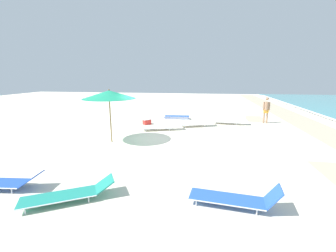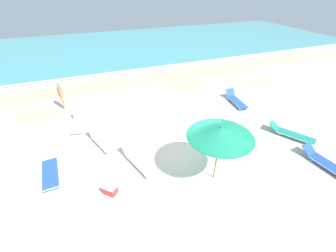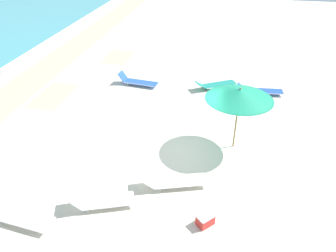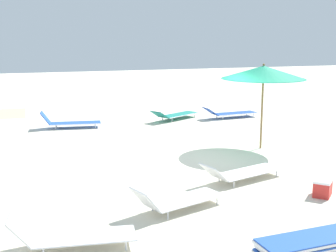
{
  "view_description": "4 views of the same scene",
  "coord_description": "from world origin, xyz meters",
  "px_view_note": "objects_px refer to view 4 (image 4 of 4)",
  "views": [
    {
      "loc": [
        10.72,
        2.43,
        3.18
      ],
      "look_at": [
        -0.02,
        0.71,
        0.72
      ],
      "focal_mm": 24.0,
      "sensor_mm": 36.0,
      "label": 1
    },
    {
      "loc": [
        -3.45,
        -7.48,
        6.98
      ],
      "look_at": [
        -0.14,
        1.11,
        0.86
      ],
      "focal_mm": 24.0,
      "sensor_mm": 36.0,
      "label": 2
    },
    {
      "loc": [
        -10.16,
        -1.43,
        7.63
      ],
      "look_at": [
        0.23,
        0.57,
        0.94
      ],
      "focal_mm": 35.0,
      "sensor_mm": 36.0,
      "label": 3
    },
    {
      "loc": [
        -11.64,
        4.75,
        3.49
      ],
      "look_at": [
        0.44,
        1.05,
        0.92
      ],
      "focal_mm": 50.0,
      "sensor_mm": 36.0,
      "label": 4
    }
  ],
  "objects_px": {
    "beach_umbrella": "(263,73)",
    "sun_lounger_under_umbrella": "(177,200)",
    "sun_lounger_mid_beach_pair_a": "(70,122)",
    "sun_lounger_near_water_right": "(241,172)",
    "lounger_stack": "(312,244)",
    "cooler_box": "(323,187)",
    "sun_lounger_beside_umbrella": "(175,115)",
    "sun_lounger_mid_beach_solo": "(71,235)",
    "sun_lounger_near_water_left": "(230,113)"
  },
  "relations": [
    {
      "from": "sun_lounger_under_umbrella",
      "to": "sun_lounger_beside_umbrella",
      "type": "distance_m",
      "value": 9.71
    },
    {
      "from": "sun_lounger_near_water_right",
      "to": "sun_lounger_mid_beach_solo",
      "type": "xyz_separation_m",
      "value": [
        -2.39,
        4.21,
        0.01
      ]
    },
    {
      "from": "beach_umbrella",
      "to": "sun_lounger_mid_beach_pair_a",
      "type": "bearing_deg",
      "value": 47.61
    },
    {
      "from": "sun_lounger_under_umbrella",
      "to": "sun_lounger_mid_beach_solo",
      "type": "distance_m",
      "value": 2.41
    },
    {
      "from": "beach_umbrella",
      "to": "sun_lounger_mid_beach_pair_a",
      "type": "distance_m",
      "value": 7.41
    },
    {
      "from": "sun_lounger_beside_umbrella",
      "to": "sun_lounger_near_water_right",
      "type": "distance_m",
      "value": 7.97
    },
    {
      "from": "sun_lounger_beside_umbrella",
      "to": "sun_lounger_near_water_left",
      "type": "xyz_separation_m",
      "value": [
        -0.3,
        -2.28,
        0.0
      ]
    },
    {
      "from": "sun_lounger_under_umbrella",
      "to": "sun_lounger_beside_umbrella",
      "type": "bearing_deg",
      "value": -37.4
    },
    {
      "from": "sun_lounger_near_water_left",
      "to": "cooler_box",
      "type": "xyz_separation_m",
      "value": [
        -9.09,
        1.96,
        -0.02
      ]
    },
    {
      "from": "lounger_stack",
      "to": "sun_lounger_mid_beach_pair_a",
      "type": "xyz_separation_m",
      "value": [
        11.12,
        2.81,
        0.1
      ]
    },
    {
      "from": "cooler_box",
      "to": "sun_lounger_mid_beach_pair_a",
      "type": "bearing_deg",
      "value": -108.78
    },
    {
      "from": "lounger_stack",
      "to": "cooler_box",
      "type": "bearing_deg",
      "value": -42.74
    },
    {
      "from": "beach_umbrella",
      "to": "sun_lounger_beside_umbrella",
      "type": "relative_size",
      "value": 1.13
    },
    {
      "from": "sun_lounger_beside_umbrella",
      "to": "sun_lounger_mid_beach_pair_a",
      "type": "distance_m",
      "value": 4.23
    },
    {
      "from": "lounger_stack",
      "to": "sun_lounger_mid_beach_solo",
      "type": "relative_size",
      "value": 0.92
    },
    {
      "from": "sun_lounger_near_water_left",
      "to": "sun_lounger_mid_beach_pair_a",
      "type": "relative_size",
      "value": 1.07
    },
    {
      "from": "sun_lounger_beside_umbrella",
      "to": "cooler_box",
      "type": "distance_m",
      "value": 9.39
    },
    {
      "from": "sun_lounger_beside_umbrella",
      "to": "sun_lounger_mid_beach_solo",
      "type": "bearing_deg",
      "value": 123.18
    },
    {
      "from": "lounger_stack",
      "to": "sun_lounger_near_water_left",
      "type": "distance_m",
      "value": 11.85
    },
    {
      "from": "sun_lounger_under_umbrella",
      "to": "sun_lounger_mid_beach_solo",
      "type": "height_order",
      "value": "sun_lounger_under_umbrella"
    },
    {
      "from": "beach_umbrella",
      "to": "sun_lounger_near_water_right",
      "type": "distance_m",
      "value": 3.92
    },
    {
      "from": "sun_lounger_under_umbrella",
      "to": "sun_lounger_mid_beach_pair_a",
      "type": "relative_size",
      "value": 0.94
    },
    {
      "from": "sun_lounger_mid_beach_solo",
      "to": "lounger_stack",
      "type": "bearing_deg",
      "value": -102.25
    },
    {
      "from": "sun_lounger_mid_beach_solo",
      "to": "sun_lounger_beside_umbrella",
      "type": "bearing_deg",
      "value": -19.98
    },
    {
      "from": "sun_lounger_near_water_left",
      "to": "sun_lounger_mid_beach_solo",
      "type": "relative_size",
      "value": 1.13
    },
    {
      "from": "beach_umbrella",
      "to": "sun_lounger_near_water_right",
      "type": "bearing_deg",
      "value": 144.25
    },
    {
      "from": "lounger_stack",
      "to": "sun_lounger_mid_beach_solo",
      "type": "bearing_deg",
      "value": 67.07
    },
    {
      "from": "sun_lounger_under_umbrella",
      "to": "sun_lounger_mid_beach_solo",
      "type": "relative_size",
      "value": 0.99
    },
    {
      "from": "sun_lounger_mid_beach_solo",
      "to": "cooler_box",
      "type": "distance_m",
      "value": 5.51
    },
    {
      "from": "sun_lounger_near_water_right",
      "to": "beach_umbrella",
      "type": "bearing_deg",
      "value": -53.44
    },
    {
      "from": "sun_lounger_mid_beach_pair_a",
      "to": "cooler_box",
      "type": "relative_size",
      "value": 3.64
    },
    {
      "from": "cooler_box",
      "to": "lounger_stack",
      "type": "bearing_deg",
      "value": 5.91
    },
    {
      "from": "lounger_stack",
      "to": "sun_lounger_under_umbrella",
      "type": "xyz_separation_m",
      "value": [
        2.31,
        1.54,
        0.1
      ]
    },
    {
      "from": "beach_umbrella",
      "to": "sun_lounger_under_umbrella",
      "type": "distance_m",
      "value": 6.03
    },
    {
      "from": "sun_lounger_under_umbrella",
      "to": "sun_lounger_beside_umbrella",
      "type": "height_order",
      "value": "sun_lounger_under_umbrella"
    },
    {
      "from": "sun_lounger_under_umbrella",
      "to": "cooler_box",
      "type": "xyz_separation_m",
      "value": [
        -0.13,
        -3.27,
        -0.03
      ]
    },
    {
      "from": "beach_umbrella",
      "to": "sun_lounger_near_water_left",
      "type": "distance_m",
      "value": 5.5
    },
    {
      "from": "sun_lounger_near_water_right",
      "to": "sun_lounger_mid_beach_solo",
      "type": "height_order",
      "value": "sun_lounger_mid_beach_solo"
    },
    {
      "from": "lounger_stack",
      "to": "sun_lounger_mid_beach_pair_a",
      "type": "relative_size",
      "value": 0.88
    },
    {
      "from": "sun_lounger_beside_umbrella",
      "to": "sun_lounger_near_water_right",
      "type": "bearing_deg",
      "value": 143.07
    },
    {
      "from": "lounger_stack",
      "to": "sun_lounger_mid_beach_pair_a",
      "type": "bearing_deg",
      "value": 9.84
    },
    {
      "from": "sun_lounger_mid_beach_solo",
      "to": "sun_lounger_near_water_right",
      "type": "bearing_deg",
      "value": -54.09
    },
    {
      "from": "beach_umbrella",
      "to": "sun_lounger_mid_beach_solo",
      "type": "height_order",
      "value": "beach_umbrella"
    },
    {
      "from": "beach_umbrella",
      "to": "sun_lounger_beside_umbrella",
      "type": "xyz_separation_m",
      "value": [
        5.23,
        1.04,
        -2.09
      ]
    },
    {
      "from": "sun_lounger_mid_beach_pair_a",
      "to": "sun_lounger_near_water_right",
      "type": "bearing_deg",
      "value": -149.28
    },
    {
      "from": "beach_umbrella",
      "to": "sun_lounger_beside_umbrella",
      "type": "bearing_deg",
      "value": 11.28
    },
    {
      "from": "sun_lounger_under_umbrella",
      "to": "lounger_stack",
      "type": "bearing_deg",
      "value": -165.98
    },
    {
      "from": "beach_umbrella",
      "to": "cooler_box",
      "type": "distance_m",
      "value": 4.71
    },
    {
      "from": "lounger_stack",
      "to": "cooler_box",
      "type": "height_order",
      "value": "cooler_box"
    },
    {
      "from": "beach_umbrella",
      "to": "cooler_box",
      "type": "relative_size",
      "value": 4.24
    }
  ]
}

